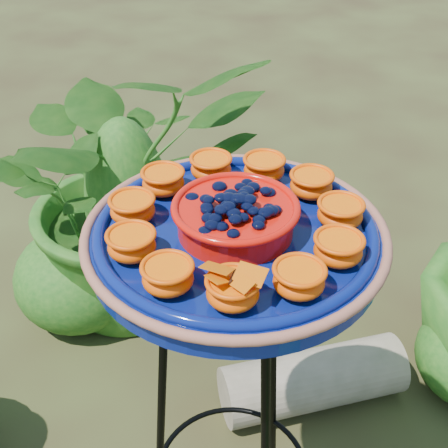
# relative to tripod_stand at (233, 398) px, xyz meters

# --- Properties ---
(tripod_stand) EXTENTS (0.43, 0.43, 0.92)m
(tripod_stand) POSITION_rel_tripod_stand_xyz_m (0.00, 0.00, 0.00)
(tripod_stand) COLOR black
(tripod_stand) RESTS_ON ground
(feeder_dish) EXTENTS (0.60, 0.60, 0.11)m
(feeder_dish) POSITION_rel_tripod_stand_xyz_m (0.00, -0.00, 0.40)
(feeder_dish) COLOR navy
(feeder_dish) RESTS_ON tripod_stand
(driftwood_log) EXTENTS (0.56, 0.44, 0.18)m
(driftwood_log) POSITION_rel_tripod_stand_xyz_m (0.11, 0.50, -0.47)
(driftwood_log) COLOR tan
(driftwood_log) RESTS_ON ground
(shrub_back_left) EXTENTS (1.15, 1.13, 0.96)m
(shrub_back_left) POSITION_rel_tripod_stand_xyz_m (-0.59, 0.80, -0.08)
(shrub_back_left) COLOR #175115
(shrub_back_left) RESTS_ON ground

